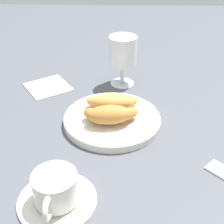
% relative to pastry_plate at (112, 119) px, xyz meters
% --- Properties ---
extents(ground_plane, '(2.20, 2.20, 0.00)m').
position_rel_pastry_plate_xyz_m(ground_plane, '(-0.01, -0.01, -0.01)').
color(ground_plane, '#4C4F56').
extents(pastry_plate, '(0.23, 0.23, 0.02)m').
position_rel_pastry_plate_xyz_m(pastry_plate, '(0.00, 0.00, 0.00)').
color(pastry_plate, silver).
rests_on(pastry_plate, ground_plane).
extents(croissant_large, '(0.14, 0.07, 0.04)m').
position_rel_pastry_plate_xyz_m(croissant_large, '(-0.00, -0.02, 0.03)').
color(croissant_large, '#BC7A38').
rests_on(croissant_large, pastry_plate).
extents(croissant_small, '(0.14, 0.07, 0.04)m').
position_rel_pastry_plate_xyz_m(croissant_small, '(0.00, 0.03, 0.03)').
color(croissant_small, '#D6994C').
rests_on(croissant_small, pastry_plate).
extents(coffee_cup_near, '(0.14, 0.14, 0.06)m').
position_rel_pastry_plate_xyz_m(coffee_cup_near, '(-0.09, -0.24, 0.02)').
color(coffee_cup_near, silver).
rests_on(coffee_cup_near, ground_plane).
extents(juice_glass_left, '(0.08, 0.08, 0.14)m').
position_rel_pastry_plate_xyz_m(juice_glass_left, '(0.02, 0.20, 0.08)').
color(juice_glass_left, white).
rests_on(juice_glass_left, ground_plane).
extents(sugar_packet, '(0.06, 0.06, 0.01)m').
position_rel_pastry_plate_xyz_m(sugar_packet, '(0.21, -0.16, -0.01)').
color(sugar_packet, white).
rests_on(sugar_packet, ground_plane).
extents(folded_napkin, '(0.15, 0.15, 0.01)m').
position_rel_pastry_plate_xyz_m(folded_napkin, '(-0.19, 0.17, -0.01)').
color(folded_napkin, silver).
rests_on(folded_napkin, ground_plane).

